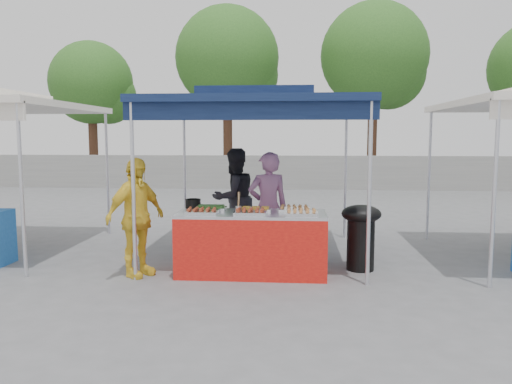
# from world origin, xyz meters

# --- Properties ---
(ground_plane) EXTENTS (80.00, 80.00, 0.00)m
(ground_plane) POSITION_xyz_m (0.00, 0.00, 0.00)
(ground_plane) COLOR slate
(back_wall) EXTENTS (40.00, 0.25, 1.20)m
(back_wall) POSITION_xyz_m (0.00, 11.00, 0.60)
(back_wall) COLOR gray
(back_wall) RESTS_ON ground_plane
(main_canopy) EXTENTS (3.20, 3.20, 2.57)m
(main_canopy) POSITION_xyz_m (0.00, 0.97, 2.37)
(main_canopy) COLOR silver
(main_canopy) RESTS_ON ground_plane
(tree_0) EXTENTS (3.38, 3.30, 5.67)m
(tree_0) POSITION_xyz_m (-7.50, 13.14, 3.88)
(tree_0) COLOR #492B1C
(tree_0) RESTS_ON ground_plane
(tree_1) EXTENTS (4.04, 4.04, 6.94)m
(tree_1) POSITION_xyz_m (-1.97, 13.09, 4.75)
(tree_1) COLOR #492B1C
(tree_1) RESTS_ON ground_plane
(tree_2) EXTENTS (4.04, 4.04, 6.94)m
(tree_2) POSITION_xyz_m (3.66, 12.92, 4.75)
(tree_2) COLOR #492B1C
(tree_2) RESTS_ON ground_plane
(vendor_table) EXTENTS (2.00, 0.80, 0.85)m
(vendor_table) POSITION_xyz_m (0.00, -0.10, 0.43)
(vendor_table) COLOR red
(vendor_table) RESTS_ON ground_plane
(food_tray_fl) EXTENTS (0.42, 0.30, 0.07)m
(food_tray_fl) POSITION_xyz_m (-0.64, -0.34, 0.88)
(food_tray_fl) COLOR white
(food_tray_fl) RESTS_ON vendor_table
(food_tray_fm) EXTENTS (0.42, 0.30, 0.07)m
(food_tray_fm) POSITION_xyz_m (0.00, -0.34, 0.88)
(food_tray_fm) COLOR white
(food_tray_fm) RESTS_ON vendor_table
(food_tray_fr) EXTENTS (0.42, 0.30, 0.07)m
(food_tray_fr) POSITION_xyz_m (0.66, -0.34, 0.88)
(food_tray_fr) COLOR white
(food_tray_fr) RESTS_ON vendor_table
(food_tray_bl) EXTENTS (0.42, 0.30, 0.07)m
(food_tray_bl) POSITION_xyz_m (-0.58, 0.01, 0.88)
(food_tray_bl) COLOR white
(food_tray_bl) RESTS_ON vendor_table
(food_tray_bm) EXTENTS (0.42, 0.30, 0.07)m
(food_tray_bm) POSITION_xyz_m (0.05, -0.04, 0.88)
(food_tray_bm) COLOR white
(food_tray_bm) RESTS_ON vendor_table
(food_tray_br) EXTENTS (0.42, 0.30, 0.07)m
(food_tray_br) POSITION_xyz_m (0.57, -0.02, 0.88)
(food_tray_br) COLOR white
(food_tray_br) RESTS_ON vendor_table
(cooking_pot) EXTENTS (0.22, 0.22, 0.13)m
(cooking_pot) POSITION_xyz_m (-0.88, 0.26, 0.91)
(cooking_pot) COLOR black
(cooking_pot) RESTS_ON vendor_table
(skewer_cup) EXTENTS (0.08, 0.08, 0.10)m
(skewer_cup) POSITION_xyz_m (-0.17, -0.24, 0.90)
(skewer_cup) COLOR silver
(skewer_cup) RESTS_ON vendor_table
(wok_burner) EXTENTS (0.55, 0.55, 0.93)m
(wok_burner) POSITION_xyz_m (1.50, 0.23, 0.55)
(wok_burner) COLOR black
(wok_burner) RESTS_ON ground_plane
(crate_left) EXTENTS (0.54, 0.38, 0.32)m
(crate_left) POSITION_xyz_m (-0.52, 0.41, 0.16)
(crate_left) COLOR #1640B8
(crate_left) RESTS_ON ground_plane
(crate_right) EXTENTS (0.54, 0.38, 0.32)m
(crate_right) POSITION_xyz_m (0.24, 0.53, 0.16)
(crate_right) COLOR #1640B8
(crate_right) RESTS_ON ground_plane
(crate_stacked) EXTENTS (0.53, 0.37, 0.32)m
(crate_stacked) POSITION_xyz_m (0.24, 0.53, 0.48)
(crate_stacked) COLOR #1640B8
(crate_stacked) RESTS_ON crate_right
(vendor_woman) EXTENTS (0.69, 0.55, 1.64)m
(vendor_woman) POSITION_xyz_m (0.18, 0.61, 0.82)
(vendor_woman) COLOR #9C6390
(vendor_woman) RESTS_ON ground_plane
(helper_man) EXTENTS (1.03, 1.01, 1.68)m
(helper_man) POSITION_xyz_m (-0.44, 1.54, 0.84)
(helper_man) COLOR #222227
(helper_man) RESTS_ON ground_plane
(customer_person) EXTENTS (0.83, 1.00, 1.60)m
(customer_person) POSITION_xyz_m (-1.54, -0.32, 0.80)
(customer_person) COLOR yellow
(customer_person) RESTS_ON ground_plane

